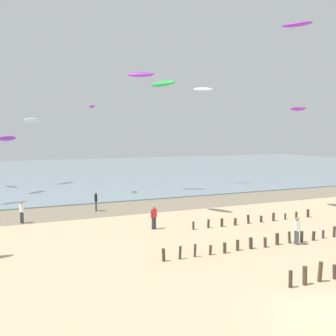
{
  "coord_description": "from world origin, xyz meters",
  "views": [
    {
      "loc": [
        -11.58,
        -10.35,
        6.86
      ],
      "look_at": [
        -1.34,
        12.45,
        4.72
      ],
      "focal_mm": 42.0,
      "sensor_mm": 36.0,
      "label": 1
    }
  ],
  "objects_px": {
    "person_by_waterline": "(154,217)",
    "kite_aloft_7": "(297,24)",
    "person_right_flank": "(96,201)",
    "kite_aloft_8": "(203,89)",
    "kite_aloft_1": "(163,83)",
    "person_left_flank": "(22,212)",
    "kite_aloft_0": "(7,138)",
    "kite_aloft_6": "(32,120)",
    "kite_aloft_10": "(92,106)",
    "kite_aloft_2": "(298,109)",
    "kite_aloft_9": "(141,74)",
    "person_mid_beach": "(297,230)"
  },
  "relations": [
    {
      "from": "person_left_flank",
      "to": "kite_aloft_7",
      "type": "relative_size",
      "value": 0.48
    },
    {
      "from": "kite_aloft_1",
      "to": "kite_aloft_8",
      "type": "xyz_separation_m",
      "value": [
        12.5,
        15.4,
        1.68
      ]
    },
    {
      "from": "kite_aloft_9",
      "to": "kite_aloft_10",
      "type": "height_order",
      "value": "kite_aloft_9"
    },
    {
      "from": "kite_aloft_0",
      "to": "kite_aloft_2",
      "type": "bearing_deg",
      "value": 90.24
    },
    {
      "from": "kite_aloft_8",
      "to": "kite_aloft_9",
      "type": "bearing_deg",
      "value": -142.69
    },
    {
      "from": "person_left_flank",
      "to": "kite_aloft_0",
      "type": "bearing_deg",
      "value": 91.14
    },
    {
      "from": "kite_aloft_6",
      "to": "kite_aloft_8",
      "type": "distance_m",
      "value": 23.15
    },
    {
      "from": "kite_aloft_10",
      "to": "kite_aloft_7",
      "type": "bearing_deg",
      "value": 92.33
    },
    {
      "from": "kite_aloft_1",
      "to": "kite_aloft_6",
      "type": "relative_size",
      "value": 0.85
    },
    {
      "from": "person_by_waterline",
      "to": "kite_aloft_1",
      "type": "distance_m",
      "value": 11.54
    },
    {
      "from": "person_right_flank",
      "to": "kite_aloft_8",
      "type": "xyz_separation_m",
      "value": [
        17.42,
        11.66,
        11.9
      ]
    },
    {
      "from": "kite_aloft_9",
      "to": "kite_aloft_10",
      "type": "xyz_separation_m",
      "value": [
        -5.72,
        0.24,
        -3.84
      ]
    },
    {
      "from": "kite_aloft_6",
      "to": "kite_aloft_10",
      "type": "xyz_separation_m",
      "value": [
        5.27,
        -11.89,
        1.23
      ]
    },
    {
      "from": "person_mid_beach",
      "to": "person_left_flank",
      "type": "distance_m",
      "value": 20.22
    },
    {
      "from": "kite_aloft_7",
      "to": "kite_aloft_6",
      "type": "bearing_deg",
      "value": 20.47
    },
    {
      "from": "person_by_waterline",
      "to": "kite_aloft_9",
      "type": "distance_m",
      "value": 22.43
    },
    {
      "from": "person_left_flank",
      "to": "person_right_flank",
      "type": "bearing_deg",
      "value": 20.92
    },
    {
      "from": "person_by_waterline",
      "to": "kite_aloft_10",
      "type": "distance_m",
      "value": 19.92
    },
    {
      "from": "kite_aloft_2",
      "to": "kite_aloft_7",
      "type": "distance_m",
      "value": 15.68
    },
    {
      "from": "person_mid_beach",
      "to": "kite_aloft_10",
      "type": "height_order",
      "value": "kite_aloft_10"
    },
    {
      "from": "kite_aloft_6",
      "to": "kite_aloft_10",
      "type": "bearing_deg",
      "value": 70.08
    },
    {
      "from": "kite_aloft_6",
      "to": "kite_aloft_7",
      "type": "height_order",
      "value": "kite_aloft_7"
    },
    {
      "from": "person_by_waterline",
      "to": "kite_aloft_8",
      "type": "distance_m",
      "value": 27.83
    },
    {
      "from": "kite_aloft_2",
      "to": "kite_aloft_9",
      "type": "height_order",
      "value": "kite_aloft_9"
    },
    {
      "from": "person_mid_beach",
      "to": "kite_aloft_0",
      "type": "bearing_deg",
      "value": 117.81
    },
    {
      "from": "kite_aloft_9",
      "to": "kite_aloft_1",
      "type": "bearing_deg",
      "value": 105.68
    },
    {
      "from": "person_left_flank",
      "to": "kite_aloft_2",
      "type": "height_order",
      "value": "kite_aloft_2"
    },
    {
      "from": "person_mid_beach",
      "to": "kite_aloft_9",
      "type": "distance_m",
      "value": 28.03
    },
    {
      "from": "kite_aloft_8",
      "to": "kite_aloft_1",
      "type": "bearing_deg",
      "value": -106.4
    },
    {
      "from": "kite_aloft_9",
      "to": "person_by_waterline",
      "type": "bearing_deg",
      "value": 100.48
    },
    {
      "from": "kite_aloft_2",
      "to": "kite_aloft_8",
      "type": "height_order",
      "value": "kite_aloft_8"
    },
    {
      "from": "person_by_waterline",
      "to": "kite_aloft_7",
      "type": "bearing_deg",
      "value": 25.72
    },
    {
      "from": "person_left_flank",
      "to": "kite_aloft_8",
      "type": "height_order",
      "value": "kite_aloft_8"
    },
    {
      "from": "kite_aloft_0",
      "to": "kite_aloft_6",
      "type": "relative_size",
      "value": 0.9
    },
    {
      "from": "kite_aloft_10",
      "to": "kite_aloft_2",
      "type": "bearing_deg",
      "value": 63.24
    },
    {
      "from": "kite_aloft_9",
      "to": "kite_aloft_6",
      "type": "bearing_deg",
      "value": -19.78
    },
    {
      "from": "kite_aloft_0",
      "to": "person_mid_beach",
      "type": "bearing_deg",
      "value": 68.04
    },
    {
      "from": "person_left_flank",
      "to": "kite_aloft_2",
      "type": "distance_m",
      "value": 25.37
    },
    {
      "from": "person_right_flank",
      "to": "kite_aloft_0",
      "type": "height_order",
      "value": "kite_aloft_0"
    },
    {
      "from": "person_right_flank",
      "to": "kite_aloft_0",
      "type": "xyz_separation_m",
      "value": [
        -6.74,
        13.79,
        5.5
      ]
    },
    {
      "from": "kite_aloft_0",
      "to": "kite_aloft_6",
      "type": "bearing_deg",
      "value": -164.8
    },
    {
      "from": "person_by_waterline",
      "to": "kite_aloft_9",
      "type": "xyz_separation_m",
      "value": [
        5.53,
        17.5,
        12.89
      ]
    },
    {
      "from": "kite_aloft_1",
      "to": "kite_aloft_7",
      "type": "height_order",
      "value": "kite_aloft_7"
    },
    {
      "from": "kite_aloft_10",
      "to": "kite_aloft_8",
      "type": "bearing_deg",
      "value": 117.56
    },
    {
      "from": "person_by_waterline",
      "to": "kite_aloft_6",
      "type": "xyz_separation_m",
      "value": [
        -5.46,
        29.63,
        7.82
      ]
    },
    {
      "from": "person_by_waterline",
      "to": "kite_aloft_8",
      "type": "bearing_deg",
      "value": 52.78
    },
    {
      "from": "kite_aloft_1",
      "to": "kite_aloft_2",
      "type": "relative_size",
      "value": 1.4
    },
    {
      "from": "kite_aloft_1",
      "to": "kite_aloft_10",
      "type": "xyz_separation_m",
      "value": [
        -2.91,
        13.11,
        -1.16
      ]
    },
    {
      "from": "kite_aloft_7",
      "to": "kite_aloft_1",
      "type": "bearing_deg",
      "value": 71.7
    },
    {
      "from": "kite_aloft_2",
      "to": "person_by_waterline",
      "type": "bearing_deg",
      "value": -80.44
    }
  ]
}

